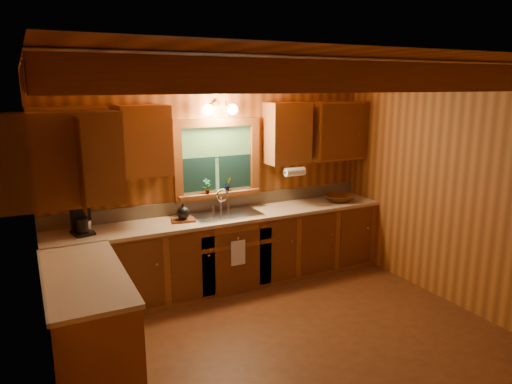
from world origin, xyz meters
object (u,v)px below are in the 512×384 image
object	(u,v)px
coffee_maker	(81,218)
cutting_board	(183,220)
sink	(226,218)
wicker_basket	(339,198)

from	to	relation	value
coffee_maker	cutting_board	xyz separation A→B (m)	(1.11, -0.04, -0.16)
sink	coffee_maker	bearing A→B (deg)	179.48
coffee_maker	wicker_basket	world-z (taller)	coffee_maker
sink	wicker_basket	xyz separation A→B (m)	(1.64, -0.07, 0.09)
sink	cutting_board	world-z (taller)	sink
wicker_basket	sink	bearing A→B (deg)	177.39
sink	coffee_maker	xyz separation A→B (m)	(-1.66, 0.02, 0.21)
wicker_basket	coffee_maker	bearing A→B (deg)	178.44
sink	wicker_basket	world-z (taller)	sink
coffee_maker	wicker_basket	bearing A→B (deg)	-14.50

